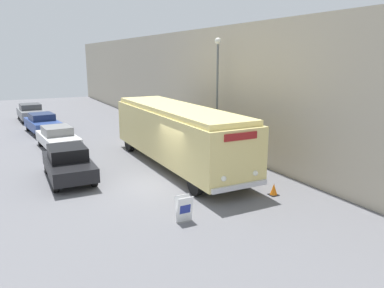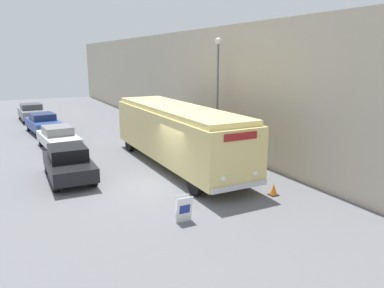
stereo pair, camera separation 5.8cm
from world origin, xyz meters
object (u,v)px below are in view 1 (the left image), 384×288
streetlamp (217,80)px  parked_car_distant (31,112)px  parked_car_near (68,163)px  vintage_bus (177,132)px  parked_car_far (43,123)px  sign_board (184,209)px  traffic_cone (274,190)px  parked_car_mid (58,137)px

streetlamp → parked_car_distant: size_ratio=1.50×
streetlamp → parked_car_near: (-8.52, -0.93, -3.45)m
vintage_bus → parked_car_far: size_ratio=2.52×
parked_car_near → parked_car_far: size_ratio=0.97×
vintage_bus → sign_board: (-2.72, -6.23, -1.33)m
parked_car_near → traffic_cone: 9.27m
parked_car_distant → vintage_bus: bearing=-76.7°
parked_car_mid → parked_car_far: (-0.22, 5.76, 0.02)m
traffic_cone → streetlamp: bearing=77.9°
parked_car_mid → sign_board: bearing=-84.4°
sign_board → streetlamp: (5.86, 7.47, 3.80)m
parked_car_mid → traffic_cone: bearing=-66.0°
sign_board → parked_car_near: (-2.66, 6.55, 0.35)m
parked_car_mid → parked_car_near: bearing=-98.3°
parked_car_mid → vintage_bus: bearing=-57.6°
vintage_bus → parked_car_far: (-5.14, 12.40, -1.01)m
parked_car_far → parked_car_near: bearing=-97.1°
parked_car_mid → traffic_cone: size_ratio=9.15×
sign_board → parked_car_far: 18.79m
sign_board → traffic_cone: size_ratio=1.87×
vintage_bus → parked_car_near: (-5.39, 0.31, -0.98)m
sign_board → streetlamp: 10.23m
vintage_bus → streetlamp: streetlamp is taller
traffic_cone → parked_car_near: bearing=139.5°
parked_car_distant → streetlamp: bearing=-66.8°
sign_board → vintage_bus: bearing=66.4°
sign_board → traffic_cone: (4.37, 0.53, -0.20)m
parked_car_near → parked_car_mid: bearing=87.0°
streetlamp → parked_car_distant: 19.97m
parked_car_far → parked_car_distant: bearing=86.1°
parked_car_near → parked_car_distant: parked_car_near is taller
sign_board → parked_car_mid: size_ratio=0.20×
vintage_bus → parked_car_far: bearing=112.5°
streetlamp → traffic_cone: streetlamp is taller
streetlamp → parked_car_near: 9.24m
sign_board → parked_car_far: parked_car_far is taller
streetlamp → sign_board: bearing=-128.1°
vintage_bus → parked_car_mid: (-4.91, 6.64, -1.04)m
streetlamp → vintage_bus: bearing=-158.5°
parked_car_far → traffic_cone: size_ratio=9.20×
parked_car_near → sign_board: bearing=-66.6°
sign_board → parked_car_distant: (-2.64, 25.20, 0.32)m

